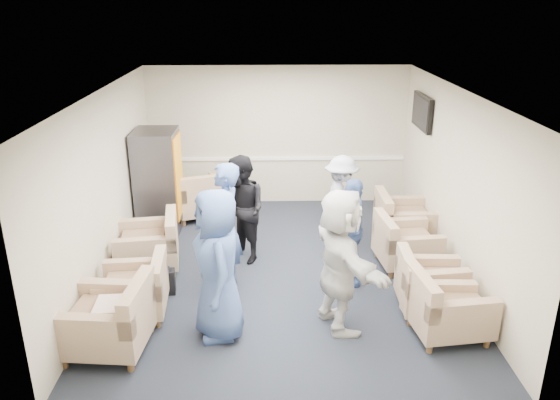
{
  "coord_description": "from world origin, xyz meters",
  "views": [
    {
      "loc": [
        -0.21,
        -7.37,
        3.89
      ],
      "look_at": [
        -0.03,
        0.2,
        1.06
      ],
      "focal_mm": 35.0,
      "sensor_mm": 36.0,
      "label": 1
    }
  ],
  "objects_px": {
    "armchair_left_mid": "(137,291)",
    "vending_machine": "(159,181)",
    "armchair_left_far": "(152,246)",
    "armchair_corner": "(200,198)",
    "armchair_right_midfar": "(403,245)",
    "person_back_right": "(341,201)",
    "armchair_left_near": "(112,322)",
    "armchair_right_far": "(401,221)",
    "person_front_right": "(340,260)",
    "armchair_right_near": "(443,308)",
    "person_mid_left": "(225,229)",
    "armchair_right_midnear": "(428,288)",
    "person_back_left": "(242,210)",
    "person_mid_right": "(351,232)",
    "person_front_left": "(218,265)"
  },
  "relations": [
    {
      "from": "armchair_left_mid",
      "to": "armchair_right_midfar",
      "type": "bearing_deg",
      "value": 104.26
    },
    {
      "from": "armchair_left_mid",
      "to": "person_front_right",
      "type": "height_order",
      "value": "person_front_right"
    },
    {
      "from": "armchair_corner",
      "to": "person_back_right",
      "type": "relative_size",
      "value": 0.8
    },
    {
      "from": "armchair_right_midnear",
      "to": "vending_machine",
      "type": "height_order",
      "value": "vending_machine"
    },
    {
      "from": "armchair_left_far",
      "to": "armchair_corner",
      "type": "relative_size",
      "value": 0.84
    },
    {
      "from": "armchair_corner",
      "to": "armchair_left_mid",
      "type": "bearing_deg",
      "value": 62.96
    },
    {
      "from": "armchair_left_near",
      "to": "vending_machine",
      "type": "height_order",
      "value": "vending_machine"
    },
    {
      "from": "armchair_left_far",
      "to": "armchair_right_near",
      "type": "xyz_separation_m",
      "value": [
        3.88,
        -1.82,
        -0.01
      ]
    },
    {
      "from": "person_back_left",
      "to": "armchair_corner",
      "type": "bearing_deg",
      "value": 169.84
    },
    {
      "from": "armchair_right_midnear",
      "to": "person_back_left",
      "type": "bearing_deg",
      "value": 60.15
    },
    {
      "from": "armchair_right_far",
      "to": "person_mid_left",
      "type": "relative_size",
      "value": 0.48
    },
    {
      "from": "person_front_left",
      "to": "person_front_right",
      "type": "height_order",
      "value": "person_front_left"
    },
    {
      "from": "armchair_right_far",
      "to": "person_back_right",
      "type": "relative_size",
      "value": 0.59
    },
    {
      "from": "person_back_left",
      "to": "vending_machine",
      "type": "bearing_deg",
      "value": -165.76
    },
    {
      "from": "armchair_right_near",
      "to": "person_front_left",
      "type": "xyz_separation_m",
      "value": [
        -2.71,
        0.06,
        0.58
      ]
    },
    {
      "from": "person_mid_left",
      "to": "person_back_right",
      "type": "xyz_separation_m",
      "value": [
        1.79,
        1.48,
        -0.17
      ]
    },
    {
      "from": "person_back_right",
      "to": "person_front_right",
      "type": "xyz_separation_m",
      "value": [
        -0.33,
        -2.42,
        0.15
      ]
    },
    {
      "from": "person_front_right",
      "to": "person_front_left",
      "type": "bearing_deg",
      "value": 79.14
    },
    {
      "from": "armchair_left_mid",
      "to": "person_front_right",
      "type": "bearing_deg",
      "value": 78.08
    },
    {
      "from": "person_mid_left",
      "to": "person_back_right",
      "type": "height_order",
      "value": "person_mid_left"
    },
    {
      "from": "person_front_left",
      "to": "person_back_right",
      "type": "xyz_separation_m",
      "value": [
        1.79,
        2.56,
        -0.18
      ]
    },
    {
      "from": "armchair_left_near",
      "to": "person_back_right",
      "type": "height_order",
      "value": "person_back_right"
    },
    {
      "from": "armchair_left_mid",
      "to": "person_mid_right",
      "type": "xyz_separation_m",
      "value": [
        2.86,
        0.78,
        0.45
      ]
    },
    {
      "from": "armchair_right_near",
      "to": "person_mid_left",
      "type": "xyz_separation_m",
      "value": [
        -2.7,
        1.14,
        0.58
      ]
    },
    {
      "from": "armchair_corner",
      "to": "person_mid_left",
      "type": "distance_m",
      "value": 2.87
    },
    {
      "from": "armchair_left_near",
      "to": "person_front_right",
      "type": "relative_size",
      "value": 0.56
    },
    {
      "from": "armchair_right_far",
      "to": "armchair_left_mid",
      "type": "bearing_deg",
      "value": 118.97
    },
    {
      "from": "armchair_right_midfar",
      "to": "person_back_left",
      "type": "relative_size",
      "value": 0.56
    },
    {
      "from": "armchair_left_near",
      "to": "armchair_corner",
      "type": "height_order",
      "value": "armchair_corner"
    },
    {
      "from": "person_front_right",
      "to": "armchair_right_far",
      "type": "bearing_deg",
      "value": -44.66
    },
    {
      "from": "armchair_left_far",
      "to": "armchair_right_midnear",
      "type": "height_order",
      "value": "armchair_left_far"
    },
    {
      "from": "vending_machine",
      "to": "person_mid_right",
      "type": "distance_m",
      "value": 3.65
    },
    {
      "from": "armchair_right_midnear",
      "to": "person_mid_right",
      "type": "relative_size",
      "value": 0.56
    },
    {
      "from": "armchair_right_near",
      "to": "vending_machine",
      "type": "distance_m",
      "value": 5.22
    },
    {
      "from": "person_back_right",
      "to": "person_front_right",
      "type": "height_order",
      "value": "person_front_right"
    },
    {
      "from": "armchair_left_near",
      "to": "armchair_right_midfar",
      "type": "xyz_separation_m",
      "value": [
        3.87,
        2.03,
        -0.03
      ]
    },
    {
      "from": "person_back_right",
      "to": "armchair_right_near",
      "type": "bearing_deg",
      "value": -156.39
    },
    {
      "from": "armchair_corner",
      "to": "person_front_left",
      "type": "height_order",
      "value": "person_front_left"
    },
    {
      "from": "armchair_right_midfar",
      "to": "person_back_right",
      "type": "bearing_deg",
      "value": 40.69
    },
    {
      "from": "armchair_left_mid",
      "to": "vending_machine",
      "type": "height_order",
      "value": "vending_machine"
    },
    {
      "from": "armchair_left_near",
      "to": "armchair_right_far",
      "type": "relative_size",
      "value": 1.13
    },
    {
      "from": "armchair_left_mid",
      "to": "person_front_left",
      "type": "distance_m",
      "value": 1.34
    },
    {
      "from": "person_mid_right",
      "to": "armchair_right_midnear",
      "type": "bearing_deg",
      "value": -108.33
    },
    {
      "from": "armchair_left_near",
      "to": "armchair_right_midfar",
      "type": "height_order",
      "value": "armchair_left_near"
    },
    {
      "from": "vending_machine",
      "to": "person_back_right",
      "type": "bearing_deg",
      "value": -12.66
    },
    {
      "from": "armchair_left_near",
      "to": "vending_machine",
      "type": "relative_size",
      "value": 0.57
    },
    {
      "from": "vending_machine",
      "to": "person_front_right",
      "type": "distance_m",
      "value": 4.16
    },
    {
      "from": "armchair_right_far",
      "to": "person_front_left",
      "type": "distance_m",
      "value": 3.91
    },
    {
      "from": "armchair_right_midnear",
      "to": "person_front_right",
      "type": "height_order",
      "value": "person_front_right"
    },
    {
      "from": "person_front_left",
      "to": "person_front_right",
      "type": "distance_m",
      "value": 1.47
    }
  ]
}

